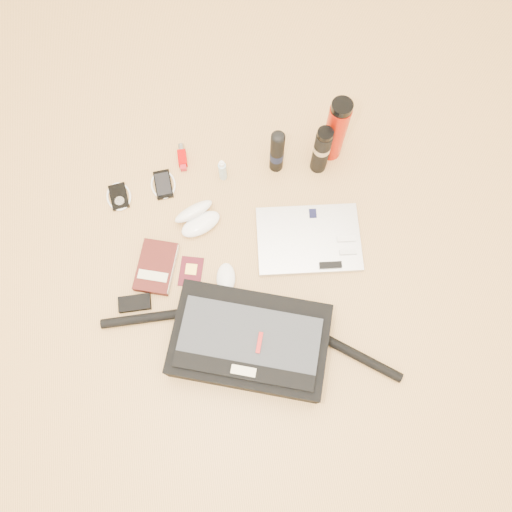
% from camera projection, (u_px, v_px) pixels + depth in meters
% --- Properties ---
extents(ground, '(4.00, 4.00, 0.00)m').
position_uv_depth(ground, '(253.00, 280.00, 1.70)').
color(ground, tan).
rests_on(ground, ground).
extents(messenger_bag, '(0.94, 0.44, 0.14)m').
position_uv_depth(messenger_bag, '(249.00, 341.00, 1.57)').
color(messenger_bag, black).
rests_on(messenger_bag, ground).
extents(laptop, '(0.38, 0.28, 0.03)m').
position_uv_depth(laptop, '(309.00, 240.00, 1.74)').
color(laptop, silver).
rests_on(laptop, ground).
extents(book, '(0.17, 0.21, 0.03)m').
position_uv_depth(book, '(157.00, 267.00, 1.70)').
color(book, '#421310').
rests_on(book, ground).
extents(passport, '(0.10, 0.12, 0.01)m').
position_uv_depth(passport, '(191.00, 272.00, 1.71)').
color(passport, '#470C16').
rests_on(passport, ground).
extents(mouse, '(0.08, 0.12, 0.04)m').
position_uv_depth(mouse, '(226.00, 278.00, 1.69)').
color(mouse, white).
rests_on(mouse, ground).
extents(sunglasses_case, '(0.18, 0.17, 0.09)m').
position_uv_depth(sunglasses_case, '(197.00, 218.00, 1.74)').
color(sunglasses_case, white).
rests_on(sunglasses_case, ground).
extents(ipod, '(0.10, 0.11, 0.01)m').
position_uv_depth(ipod, '(119.00, 197.00, 1.80)').
color(ipod, black).
rests_on(ipod, ground).
extents(phone, '(0.10, 0.12, 0.01)m').
position_uv_depth(phone, '(163.00, 184.00, 1.81)').
color(phone, black).
rests_on(phone, ground).
extents(inhaler, '(0.03, 0.11, 0.03)m').
position_uv_depth(inhaler, '(182.00, 157.00, 1.84)').
color(inhaler, '#A60000').
rests_on(inhaler, ground).
extents(spray_bottle, '(0.04, 0.04, 0.11)m').
position_uv_depth(spray_bottle, '(223.00, 171.00, 1.78)').
color(spray_bottle, '#A8CCDC').
rests_on(spray_bottle, ground).
extents(aerosol_can, '(0.05, 0.05, 0.21)m').
position_uv_depth(aerosol_can, '(277.00, 151.00, 1.74)').
color(aerosol_can, black).
rests_on(aerosol_can, ground).
extents(thermos_black, '(0.07, 0.07, 0.23)m').
position_uv_depth(thermos_black, '(321.00, 150.00, 1.74)').
color(thermos_black, black).
rests_on(thermos_black, ground).
extents(thermos_red, '(0.09, 0.09, 0.29)m').
position_uv_depth(thermos_red, '(336.00, 130.00, 1.73)').
color(thermos_red, '#AD1606').
rests_on(thermos_red, ground).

